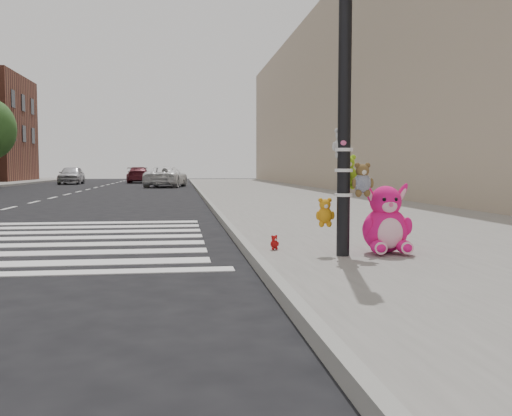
{
  "coord_description": "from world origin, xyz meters",
  "views": [
    {
      "loc": [
        0.61,
        -4.96,
        1.22
      ],
      "look_at": [
        1.5,
        1.64,
        0.75
      ],
      "focal_mm": 40.0,
      "sensor_mm": 36.0,
      "label": 1
    }
  ],
  "objects": [
    {
      "name": "ground",
      "position": [
        0.0,
        0.0,
        0.0
      ],
      "size": [
        120.0,
        120.0,
        0.0
      ],
      "primitive_type": "plane",
      "color": "black",
      "rests_on": "ground"
    },
    {
      "name": "sidewalk_near",
      "position": [
        5.0,
        10.0,
        0.07
      ],
      "size": [
        7.0,
        80.0,
        0.14
      ],
      "primitive_type": "cube",
      "color": "slate",
      "rests_on": "ground"
    },
    {
      "name": "curb_edge",
      "position": [
        1.55,
        10.0,
        0.07
      ],
      "size": [
        0.12,
        80.0,
        0.15
      ],
      "primitive_type": "cube",
      "color": "gray",
      "rests_on": "ground"
    },
    {
      "name": "bld_near",
      "position": [
        10.5,
        20.0,
        5.0
      ],
      "size": [
        5.0,
        60.0,
        10.0
      ],
      "primitive_type": "cube",
      "color": "tan",
      "rests_on": "ground"
    },
    {
      "name": "signal_pole",
      "position": [
        2.62,
        1.82,
        1.77
      ],
      "size": [
        0.68,
        0.5,
        4.0
      ],
      "color": "black",
      "rests_on": "sidewalk_near"
    },
    {
      "name": "pink_bunny",
      "position": [
        3.2,
        1.93,
        0.51
      ],
      "size": [
        0.64,
        0.68,
        0.91
      ],
      "rotation": [
        0.0,
        0.0,
        -0.05
      ],
      "color": "#F5147C",
      "rests_on": "sidewalk_near"
    },
    {
      "name": "red_teddy",
      "position": [
        1.84,
        2.4,
        0.24
      ],
      "size": [
        0.16,
        0.14,
        0.2
      ],
      "primitive_type": null,
      "rotation": [
        0.0,
        0.0,
        0.39
      ],
      "color": "#A61010",
      "rests_on": "sidewalk_near"
    },
    {
      "name": "car_white_near",
      "position": [
        -0.23,
        31.62,
        0.65
      ],
      "size": [
        2.89,
        4.94,
        1.29
      ],
      "primitive_type": "imported",
      "rotation": [
        0.0,
        0.0,
        2.97
      ],
      "color": "white",
      "rests_on": "ground"
    },
    {
      "name": "car_maroon_near",
      "position": [
        -2.67,
        42.07,
        0.64
      ],
      "size": [
        1.89,
        4.44,
        1.28
      ],
      "primitive_type": "imported",
      "rotation": [
        0.0,
        0.0,
        3.16
      ],
      "color": "maroon",
      "rests_on": "ground"
    },
    {
      "name": "car_silver_deep",
      "position": [
        -7.37,
        38.9,
        0.68
      ],
      "size": [
        1.71,
        4.03,
        1.36
      ],
      "primitive_type": "imported",
      "rotation": [
        0.0,
        0.0,
        0.03
      ],
      "color": "silver",
      "rests_on": "ground"
    }
  ]
}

